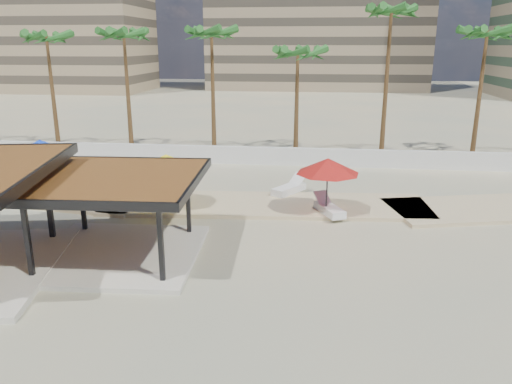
% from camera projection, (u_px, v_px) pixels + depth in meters
% --- Properties ---
extents(ground, '(200.00, 200.00, 0.00)m').
position_uv_depth(ground, '(192.00, 263.00, 18.46)').
color(ground, tan).
rests_on(ground, ground).
extents(promenade, '(44.45, 7.97, 0.24)m').
position_uv_depth(promenade, '(267.00, 201.00, 25.51)').
color(promenade, '#C6B284').
rests_on(promenade, ground).
extents(boundary_wall, '(56.00, 0.30, 1.20)m').
position_uv_depth(boundary_wall, '(249.00, 155.00, 33.52)').
color(boundary_wall, silver).
rests_on(boundary_wall, ground).
extents(building_mid, '(38.00, 16.00, 30.40)m').
position_uv_depth(building_mid, '(318.00, 6.00, 88.20)').
color(building_mid, '#847259').
rests_on(building_mid, ground).
extents(pavilion_central, '(6.57, 6.57, 3.18)m').
position_uv_depth(pavilion_central, '(116.00, 209.00, 18.56)').
color(pavilion_central, beige).
rests_on(pavilion_central, ground).
extents(umbrella_a, '(3.12, 3.12, 2.50)m').
position_uv_depth(umbrella_a, '(40.00, 146.00, 27.80)').
color(umbrella_a, beige).
rests_on(umbrella_a, promenade).
extents(umbrella_b, '(3.53, 3.53, 2.62)m').
position_uv_depth(umbrella_b, '(166.00, 162.00, 23.59)').
color(umbrella_b, beige).
rests_on(umbrella_b, promenade).
extents(umbrella_c, '(3.59, 3.59, 2.63)m').
position_uv_depth(umbrella_c, '(328.00, 166.00, 22.72)').
color(umbrella_c, beige).
rests_on(umbrella_c, promenade).
extents(lounger_a, '(0.96, 2.10, 0.76)m').
position_uv_depth(lounger_a, '(130.00, 202.00, 24.45)').
color(lounger_a, white).
rests_on(lounger_a, promenade).
extents(lounger_b, '(1.87, 2.34, 0.87)m').
position_uv_depth(lounger_b, '(289.00, 189.00, 26.57)').
color(lounger_b, white).
rests_on(lounger_b, promenade).
extents(lounger_c, '(1.54, 2.21, 0.81)m').
position_uv_depth(lounger_c, '(329.00, 209.00, 23.33)').
color(lounger_c, white).
rests_on(lounger_c, promenade).
extents(palm_b, '(3.00, 3.00, 9.09)m').
position_uv_depth(palm_b, '(47.00, 42.00, 35.73)').
color(palm_b, brown).
rests_on(palm_b, ground).
extents(palm_c, '(3.00, 3.00, 9.25)m').
position_uv_depth(palm_c, '(124.00, 40.00, 34.43)').
color(palm_c, brown).
rests_on(palm_c, ground).
extents(palm_d, '(3.00, 3.00, 9.35)m').
position_uv_depth(palm_d, '(212.00, 38.00, 34.47)').
color(palm_d, brown).
rests_on(palm_d, ground).
extents(palm_e, '(3.00, 3.00, 8.05)m').
position_uv_depth(palm_e, '(298.00, 57.00, 33.65)').
color(palm_e, brown).
rests_on(palm_e, ground).
extents(palm_f, '(3.00, 3.00, 10.68)m').
position_uv_depth(palm_f, '(391.00, 18.00, 32.45)').
color(palm_f, brown).
rests_on(palm_f, ground).
extents(palm_g, '(3.00, 3.00, 9.28)m').
position_uv_depth(palm_g, '(487.00, 39.00, 31.75)').
color(palm_g, brown).
rests_on(palm_g, ground).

